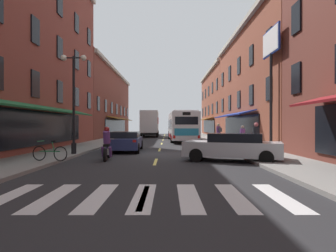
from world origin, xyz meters
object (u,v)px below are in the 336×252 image
object	(u,v)px
sedan_mid	(127,141)
pedestrian_far	(243,136)
motorcycle_rider	(108,146)
street_lamp_twin	(75,99)
bicycle_near	(51,153)
box_truck	(151,124)
billboard_sign	(272,58)
sedan_near	(234,147)
pedestrian_mid	(257,139)
sedan_far	(153,131)
transit_bus	(182,126)
pedestrian_near	(219,133)

from	to	relation	value
sedan_mid	pedestrian_far	bearing A→B (deg)	9.22
motorcycle_rider	street_lamp_twin	xyz separation A→B (m)	(-2.20, 1.60, 2.49)
bicycle_near	street_lamp_twin	bearing A→B (deg)	89.79
box_truck	street_lamp_twin	bearing A→B (deg)	-95.86
billboard_sign	sedan_mid	distance (m)	10.68
sedan_mid	pedestrian_far	size ratio (longest dim) A/B	2.99
motorcycle_rider	street_lamp_twin	world-z (taller)	street_lamp_twin
box_truck	bicycle_near	distance (m)	28.89
motorcycle_rider	pedestrian_far	distance (m)	10.26
billboard_sign	bicycle_near	xyz separation A→B (m)	(-11.75, -5.04, -5.43)
sedan_mid	pedestrian_far	distance (m)	8.21
bicycle_near	street_lamp_twin	world-z (taller)	street_lamp_twin
bicycle_near	box_truck	bearing A→B (deg)	84.76
pedestrian_far	motorcycle_rider	bearing A→B (deg)	18.96
box_truck	sedan_near	xyz separation A→B (m)	(5.79, -27.75, -1.24)
motorcycle_rider	bicycle_near	size ratio (longest dim) A/B	1.22
pedestrian_mid	bicycle_near	bearing A→B (deg)	-110.56
motorcycle_rider	bicycle_near	distance (m)	2.72
billboard_sign	sedan_mid	world-z (taller)	billboard_sign
bicycle_near	pedestrian_far	distance (m)	12.97
bicycle_near	pedestrian_far	size ratio (longest dim) A/B	1.07
sedan_mid	sedan_far	distance (m)	31.27
street_lamp_twin	bicycle_near	bearing A→B (deg)	-90.21
transit_bus	sedan_mid	xyz separation A→B (m)	(-4.26, -12.00, -0.96)
transit_bus	sedan_far	world-z (taller)	transit_bus
bicycle_near	pedestrian_near	size ratio (longest dim) A/B	0.97
motorcycle_rider	sedan_near	bearing A→B (deg)	-5.30
street_lamp_twin	transit_bus	bearing A→B (deg)	65.73
billboard_sign	street_lamp_twin	world-z (taller)	billboard_sign
transit_bus	street_lamp_twin	size ratio (longest dim) A/B	2.11
billboard_sign	transit_bus	world-z (taller)	billboard_sign
street_lamp_twin	sedan_near	bearing A→B (deg)	-14.51
transit_bus	pedestrian_near	world-z (taller)	transit_bus
bicycle_near	street_lamp_twin	xyz separation A→B (m)	(0.01, 3.16, 2.69)
billboard_sign	sedan_mid	size ratio (longest dim) A/B	1.62
transit_bus	pedestrian_far	xyz separation A→B (m)	(3.84, -10.69, -0.69)
transit_bus	sedan_mid	size ratio (longest dim) A/B	2.47
sedan_near	transit_bus	bearing A→B (deg)	95.51
box_truck	sedan_far	bearing A→B (deg)	91.60
billboard_sign	box_truck	distance (m)	25.70
sedan_mid	box_truck	bearing A→B (deg)	89.69
motorcycle_rider	bicycle_near	bearing A→B (deg)	-144.83
transit_bus	pedestrian_near	bearing A→B (deg)	-64.78
pedestrian_far	street_lamp_twin	world-z (taller)	street_lamp_twin
billboard_sign	motorcycle_rider	distance (m)	11.41
box_truck	street_lamp_twin	size ratio (longest dim) A/B	1.41
sedan_near	bicycle_near	bearing A→B (deg)	-173.33
motorcycle_rider	bicycle_near	world-z (taller)	motorcycle_rider
sedan_mid	pedestrian_near	distance (m)	9.23
sedan_near	sedan_far	xyz separation A→B (m)	(-6.03, 36.43, 0.03)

